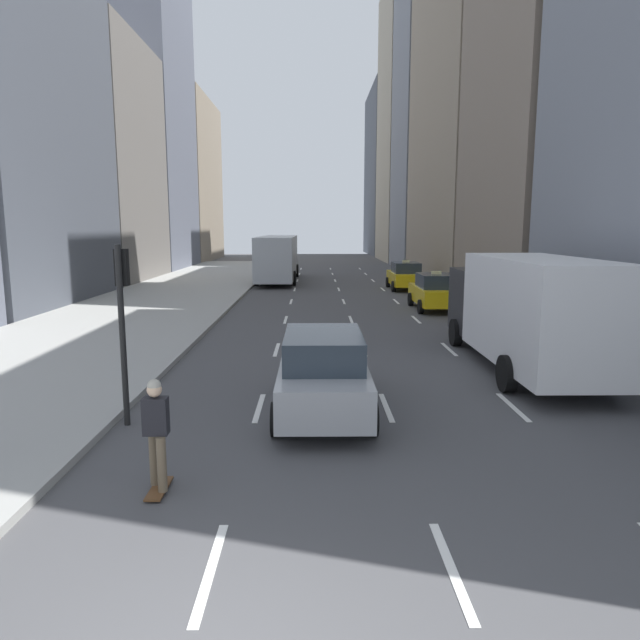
% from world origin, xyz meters
% --- Properties ---
extents(sidewalk_left, '(8.00, 66.00, 0.15)m').
position_xyz_m(sidewalk_left, '(-7.00, 27.00, 0.07)').
color(sidewalk_left, '#9E9E99').
rests_on(sidewalk_left, ground).
extents(lane_markings, '(5.72, 56.00, 0.01)m').
position_xyz_m(lane_markings, '(2.60, 23.00, 0.01)').
color(lane_markings, white).
rests_on(lane_markings, ground).
extents(building_row_left, '(6.00, 72.67, 33.69)m').
position_xyz_m(building_row_left, '(-14.00, 36.94, 12.39)').
color(building_row_left, slate).
rests_on(building_row_left, ground).
extents(building_row_right, '(6.00, 88.21, 33.34)m').
position_xyz_m(building_row_right, '(12.00, 43.59, 14.24)').
color(building_row_right, gray).
rests_on(building_row_right, ground).
extents(taxi_lead, '(2.02, 4.40, 1.87)m').
position_xyz_m(taxi_lead, '(6.80, 22.95, 0.88)').
color(taxi_lead, yellow).
rests_on(taxi_lead, ground).
extents(taxi_second, '(2.02, 4.40, 1.87)m').
position_xyz_m(taxi_second, '(6.80, 31.89, 0.88)').
color(taxi_second, yellow).
rests_on(taxi_second, ground).
extents(sedan_black_near, '(2.02, 4.79, 1.76)m').
position_xyz_m(sedan_black_near, '(1.20, 7.70, 0.90)').
color(sedan_black_near, '#9EA0A5').
rests_on(sedan_black_near, ground).
extents(city_bus, '(2.80, 11.61, 3.25)m').
position_xyz_m(city_bus, '(-1.61, 37.63, 1.79)').
color(city_bus, '#B7BCC1').
rests_on(city_bus, ground).
extents(box_truck, '(2.58, 8.40, 3.15)m').
position_xyz_m(box_truck, '(6.80, 11.34, 1.71)').
color(box_truck, '#262628').
rests_on(box_truck, ground).
extents(skateboarder, '(0.36, 0.80, 1.75)m').
position_xyz_m(skateboarder, '(-1.33, 4.00, 0.96)').
color(skateboarder, brown).
rests_on(skateboarder, ground).
extents(traffic_light_pole, '(0.24, 0.42, 3.60)m').
position_xyz_m(traffic_light_pole, '(-2.75, 7.04, 2.41)').
color(traffic_light_pole, black).
rests_on(traffic_light_pole, ground).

